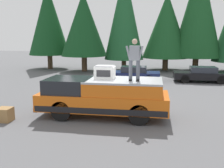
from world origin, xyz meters
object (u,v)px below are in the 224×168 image
object	(u,v)px
parked_car_black	(202,74)
wooden_crate	(5,115)
compressor_unit	(105,72)
person_on_truck_bed	(134,59)
pickup_truck	(103,97)
parked_car_navy	(133,74)

from	to	relation	value
parked_car_black	wooden_crate	xyz separation A→B (m)	(-10.89, 9.56, -0.30)
compressor_unit	parked_car_black	world-z (taller)	compressor_unit
person_on_truck_bed	parked_car_black	size ratio (longest dim) A/B	0.41
pickup_truck	parked_car_black	distance (m)	11.17
person_on_truck_bed	parked_car_navy	xyz separation A→B (m)	(9.26, 0.79, -1.97)
parked_car_black	parked_car_navy	bearing A→B (deg)	96.51
wooden_crate	person_on_truck_bed	bearing A→B (deg)	-78.63
person_on_truck_bed	wooden_crate	size ratio (longest dim) A/B	3.02
compressor_unit	parked_car_navy	xyz separation A→B (m)	(8.87, -0.50, -1.35)
compressor_unit	parked_car_black	size ratio (longest dim) A/B	0.20
person_on_truck_bed	parked_car_navy	size ratio (longest dim) A/B	0.41
compressor_unit	parked_car_navy	size ratio (longest dim) A/B	0.20
compressor_unit	person_on_truck_bed	size ratio (longest dim) A/B	0.50
person_on_truck_bed	wooden_crate	world-z (taller)	person_on_truck_bed
parked_car_black	wooden_crate	distance (m)	14.50
person_on_truck_bed	wooden_crate	xyz separation A→B (m)	(-1.04, 5.20, -2.27)
pickup_truck	wooden_crate	world-z (taller)	pickup_truck
compressor_unit	parked_car_black	xyz separation A→B (m)	(9.46, -5.65, -1.35)
pickup_truck	wooden_crate	distance (m)	4.12
parked_car_black	parked_car_navy	world-z (taller)	same
pickup_truck	parked_car_navy	xyz separation A→B (m)	(9.02, -0.53, -0.29)
compressor_unit	parked_car_navy	distance (m)	8.99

